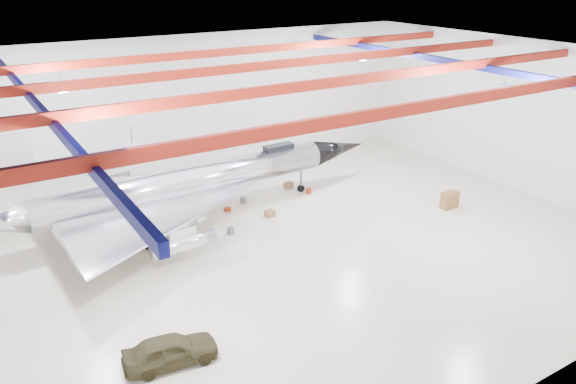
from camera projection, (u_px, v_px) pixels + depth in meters
floor at (285, 251)px, 33.20m from camera, size 40.00×40.00×0.00m
wall_back at (182, 109)px, 42.95m from camera, size 40.00×0.00×40.00m
wall_right at (518, 116)px, 40.89m from camera, size 0.00×30.00×30.00m
ceiling at (284, 63)px, 29.06m from camera, size 40.00×40.00×0.00m
ceiling_structure at (284, 76)px, 29.31m from camera, size 39.50×29.50×1.08m
jet_aircraft at (189, 186)px, 36.31m from camera, size 27.54×16.30×7.51m
jeep at (170, 350)px, 23.61m from camera, size 4.16×2.11×1.36m
desk at (450, 200)px, 38.88m from camera, size 1.30×0.69×1.17m
toolbox_red at (227, 209)px, 38.54m from camera, size 0.43×0.35×0.28m
engine_drum at (231, 231)px, 35.23m from camera, size 0.52×0.52×0.41m
parts_bin at (289, 185)px, 42.50m from camera, size 0.76×0.67×0.45m
crate_small at (130, 228)px, 35.88m from camera, size 0.36×0.30×0.24m
tool_chest at (309, 191)px, 41.52m from camera, size 0.53×0.53×0.38m
oil_barrel at (270, 213)px, 37.71m from camera, size 0.62×0.50×0.44m
spares_box at (243, 200)px, 39.88m from camera, size 0.60×0.60×0.41m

